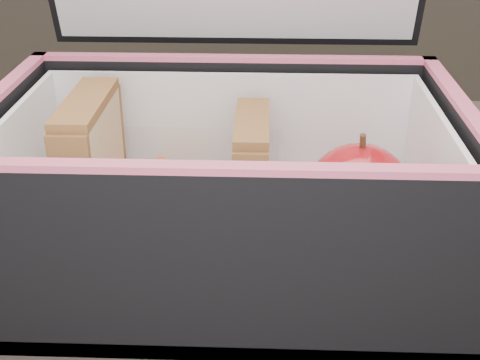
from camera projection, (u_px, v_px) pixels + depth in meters
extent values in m
cube|color=brown|center=(309.00, 301.00, 0.49)|extent=(1.20, 0.80, 0.03)
cube|color=#DABC88|center=(82.00, 172.00, 0.49)|extent=(0.01, 0.10, 0.10)
cube|color=#DA657E|center=(93.00, 177.00, 0.49)|extent=(0.01, 0.09, 0.10)
cube|color=#DABC88|center=(104.00, 173.00, 0.49)|extent=(0.01, 0.10, 0.10)
cube|color=brown|center=(85.00, 103.00, 0.47)|extent=(0.03, 0.10, 0.01)
cube|color=#DABC88|center=(242.00, 183.00, 0.49)|extent=(0.01, 0.08, 0.09)
cube|color=#DA657E|center=(252.00, 187.00, 0.49)|extent=(0.01, 0.08, 0.08)
cube|color=#DABC88|center=(261.00, 183.00, 0.49)|extent=(0.01, 0.08, 0.09)
cube|color=brown|center=(252.00, 123.00, 0.47)|extent=(0.02, 0.09, 0.01)
cylinder|color=#F95016|center=(177.00, 210.00, 0.53)|extent=(0.01, 0.08, 0.01)
cylinder|color=#F95016|center=(185.00, 195.00, 0.53)|extent=(0.02, 0.08, 0.01)
cylinder|color=#F95016|center=(167.00, 199.00, 0.50)|extent=(0.02, 0.08, 0.01)
cylinder|color=#F95016|center=(166.00, 229.00, 0.50)|extent=(0.02, 0.08, 0.01)
cylinder|color=#F95016|center=(192.00, 220.00, 0.49)|extent=(0.01, 0.08, 0.01)
cylinder|color=#F95016|center=(165.00, 184.00, 0.52)|extent=(0.03, 0.08, 0.01)
cube|color=white|center=(359.00, 236.00, 0.51)|extent=(0.10, 0.10, 0.01)
ellipsoid|color=maroon|center=(358.00, 191.00, 0.49)|extent=(0.10, 0.10, 0.07)
cylinder|color=#483019|center=(363.00, 142.00, 0.47)|extent=(0.01, 0.01, 0.01)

